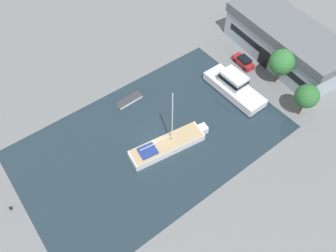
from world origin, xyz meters
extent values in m
plane|color=slate|center=(0.00, 0.00, 0.00)|extent=(440.00, 440.00, 0.00)
cube|color=#1E2D38|center=(0.00, 0.00, 0.00)|extent=(24.13, 39.39, 0.01)
cube|color=#99A8B2|center=(-0.89, 30.12, 2.45)|extent=(23.20, 11.54, 4.91)
cube|color=#565B60|center=(-0.89, 30.12, 5.75)|extent=(23.89, 11.89, 1.68)
cube|color=black|center=(-1.36, 25.44, 1.72)|extent=(2.39, 0.30, 3.44)
cube|color=black|center=(-1.36, 25.44, 2.70)|extent=(18.93, 1.93, 1.23)
cylinder|color=brown|center=(3.07, 24.00, 1.52)|extent=(0.30, 0.30, 3.04)
sphere|color=#2D6B33|center=(3.07, 24.00, 4.64)|extent=(4.25, 4.25, 4.25)
cylinder|color=brown|center=(10.16, 21.52, 1.37)|extent=(0.38, 0.38, 2.74)
sphere|color=#28602D|center=(10.16, 21.52, 4.12)|extent=(3.67, 3.67, 3.67)
cube|color=maroon|center=(-3.55, 22.81, 0.66)|extent=(4.54, 2.20, 0.75)
cube|color=black|center=(-3.37, 22.80, 1.34)|extent=(2.43, 1.78, 0.62)
cube|color=black|center=(-4.52, 22.91, 1.31)|extent=(0.18, 1.42, 0.49)
cylinder|color=black|center=(-4.98, 22.17, 0.30)|extent=(0.62, 0.26, 0.60)
cylinder|color=black|center=(-4.82, 23.73, 0.30)|extent=(0.62, 0.26, 0.60)
cylinder|color=black|center=(-2.27, 21.90, 0.30)|extent=(0.62, 0.26, 0.60)
cylinder|color=black|center=(-2.12, 23.46, 0.30)|extent=(0.62, 0.26, 0.60)
cube|color=silver|center=(2.53, 0.80, 0.62)|extent=(4.63, 11.64, 1.23)
cube|color=silver|center=(3.44, 7.00, 0.62)|extent=(1.51, 1.39, 1.23)
cube|color=tan|center=(2.53, 0.80, 1.28)|extent=(4.45, 11.17, 0.08)
cylinder|color=silver|center=(2.65, 1.64, 6.26)|extent=(0.16, 0.16, 9.88)
cylinder|color=silver|center=(2.28, -0.88, 2.42)|extent=(0.87, 5.06, 0.12)
cube|color=navy|center=(2.07, -2.27, 1.47)|extent=(2.45, 2.77, 0.30)
cube|color=silver|center=(0.48, 16.49, 0.81)|extent=(11.17, 3.94, 1.60)
cube|color=black|center=(0.48, 16.49, 0.15)|extent=(11.28, 4.02, 0.18)
cube|color=silver|center=(-0.07, 16.49, 2.68)|extent=(4.25, 2.82, 2.15)
cube|color=black|center=(-0.07, 16.49, 2.90)|extent=(4.34, 2.89, 0.69)
cube|color=silver|center=(-8.55, 1.52, 0.27)|extent=(1.40, 4.42, 0.53)
cube|color=#333338|center=(-8.55, 1.52, 0.57)|extent=(1.49, 4.59, 0.08)
cylinder|color=black|center=(-2.16, -21.08, 0.20)|extent=(0.29, 0.29, 0.40)
sphere|color=black|center=(-2.16, -21.08, 0.49)|extent=(0.32, 0.32, 0.32)
camera|label=1|loc=(24.06, -15.53, 40.29)|focal=35.00mm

